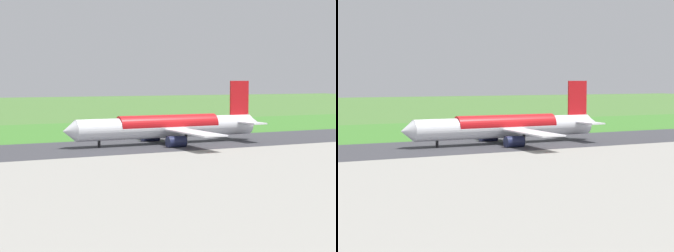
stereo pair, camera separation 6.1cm
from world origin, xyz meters
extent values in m
plane|color=#477233|center=(0.00, 0.00, 0.00)|extent=(800.00, 800.00, 0.00)
cube|color=#38383D|center=(0.00, 0.00, 0.03)|extent=(600.00, 30.37, 0.06)
cube|color=#3C782B|center=(0.00, -38.04, 0.02)|extent=(600.00, 80.00, 0.04)
cylinder|color=white|center=(-0.22, 0.00, 4.20)|extent=(48.01, 5.27, 5.20)
cone|color=white|center=(25.28, 0.04, 4.20)|extent=(3.01, 4.94, 4.94)
cone|color=white|center=(-25.42, -0.04, 4.80)|extent=(3.51, 4.42, 4.42)
cube|color=red|center=(-21.34, -0.03, 11.30)|extent=(5.60, 0.51, 9.00)
cube|color=white|center=(-21.35, 5.47, 5.00)|extent=(4.01, 9.01, 0.36)
cube|color=white|center=(-21.33, -5.53, 5.00)|extent=(4.01, 9.01, 0.36)
cube|color=white|center=(-1.23, 11.00, 3.80)|extent=(6.03, 22.01, 0.35)
cube|color=white|center=(-1.20, -11.00, 3.80)|extent=(6.03, 22.01, 0.35)
cylinder|color=#23284C|center=(1.27, 7.50, 1.32)|extent=(4.50, 2.81, 2.80)
cylinder|color=#23284C|center=(1.29, -7.50, 1.32)|extent=(4.50, 2.81, 2.80)
cylinder|color=black|center=(18.02, 0.03, 1.71)|extent=(0.70, 0.70, 3.42)
cylinder|color=black|center=(-3.23, 4.00, 1.71)|extent=(0.70, 0.70, 3.42)
cylinder|color=black|center=(-3.21, -4.00, 1.71)|extent=(0.70, 0.70, 3.42)
cylinder|color=red|center=(-0.22, 0.00, 4.72)|extent=(26.41, 5.26, 5.23)
cylinder|color=slate|center=(-14.59, -37.90, 1.02)|extent=(0.10, 0.10, 2.05)
cube|color=red|center=(-14.59, -37.92, 2.35)|extent=(0.60, 0.04, 0.60)
cone|color=orange|center=(-11.48, -37.14, 0.28)|extent=(0.40, 0.40, 0.55)
camera|label=1|loc=(62.71, 129.02, 16.09)|focal=61.46mm
camera|label=2|loc=(62.65, 129.05, 16.09)|focal=61.46mm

